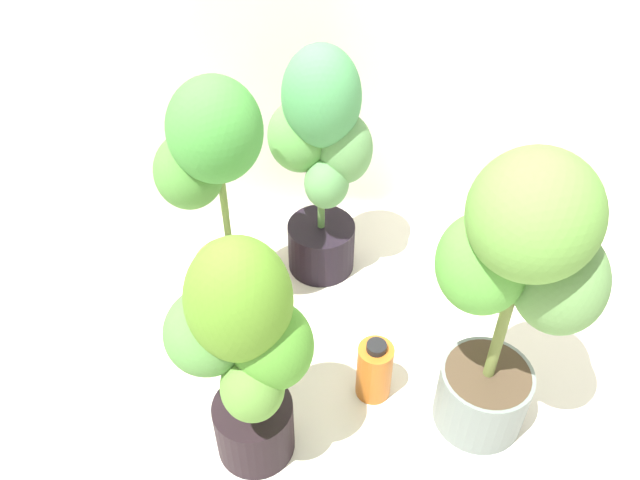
# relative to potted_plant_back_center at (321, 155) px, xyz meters

# --- Properties ---
(ground_plane) EXTENTS (8.00, 8.00, 0.00)m
(ground_plane) POSITION_rel_potted_plant_back_center_xyz_m (0.02, -0.56, -0.45)
(ground_plane) COLOR silver
(ground_plane) RESTS_ON ground
(potted_plant_back_center) EXTENTS (0.32, 0.31, 0.79)m
(potted_plant_back_center) POSITION_rel_potted_plant_back_center_xyz_m (0.00, 0.00, 0.00)
(potted_plant_back_center) COLOR black
(potted_plant_back_center) RESTS_ON ground
(potted_plant_front_left) EXTENTS (0.38, 0.32, 0.71)m
(potted_plant_front_left) POSITION_rel_potted_plant_back_center_xyz_m (-0.24, -0.65, -0.04)
(potted_plant_front_left) COLOR black
(potted_plant_front_left) RESTS_ON ground
(potted_plant_back_left) EXTENTS (0.37, 0.34, 0.79)m
(potted_plant_back_left) POSITION_rel_potted_plant_back_center_xyz_m (-0.30, -0.15, 0.01)
(potted_plant_back_left) COLOR #965533
(potted_plant_back_left) RESTS_ON ground
(potted_plant_front_right) EXTENTS (0.41, 0.39, 0.85)m
(potted_plant_front_right) POSITION_rel_potted_plant_back_center_xyz_m (0.36, -0.62, 0.07)
(potted_plant_front_right) COLOR slate
(potted_plant_front_right) RESTS_ON ground
(nutrient_bottle) EXTENTS (0.10, 0.10, 0.20)m
(nutrient_bottle) POSITION_rel_potted_plant_back_center_xyz_m (0.09, -0.51, -0.35)
(nutrient_bottle) COLOR #BC5E1C
(nutrient_bottle) RESTS_ON ground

